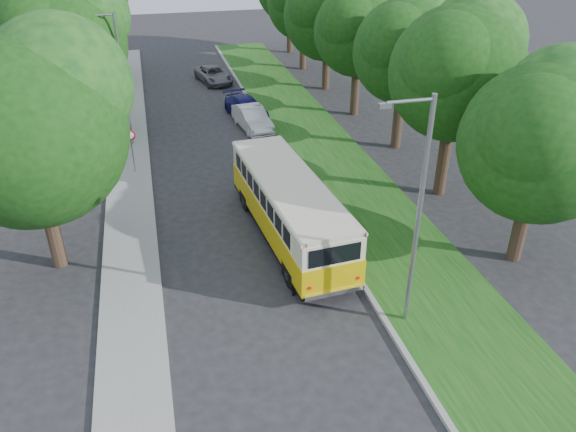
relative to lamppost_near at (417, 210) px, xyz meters
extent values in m
plane|color=#252528|center=(-4.21, 2.50, -4.37)|extent=(120.00, 120.00, 0.00)
cube|color=gray|center=(-0.61, 7.50, -4.29)|extent=(0.20, 70.00, 0.15)
cube|color=#174612|center=(1.74, 7.50, -4.30)|extent=(4.50, 70.00, 0.13)
cube|color=gray|center=(-9.01, 7.50, -4.31)|extent=(2.20, 70.00, 0.12)
cylinder|color=#332319|center=(5.95, 2.50, -2.70)|extent=(0.56, 0.56, 3.35)
sphere|color=#113F0E|center=(5.95, 2.50, 0.58)|extent=(5.85, 5.85, 5.85)
sphere|color=#113F0E|center=(6.97, 3.08, 1.75)|extent=(4.38, 4.38, 4.38)
sphere|color=#113F0E|center=(5.07, 1.77, 1.32)|extent=(4.09, 4.09, 4.09)
cylinder|color=#332319|center=(5.75, 8.50, -2.24)|extent=(0.56, 0.56, 4.26)
sphere|color=#113F0E|center=(5.75, 8.50, 1.54)|extent=(5.98, 5.98, 5.98)
sphere|color=#113F0E|center=(6.80, 9.10, 2.73)|extent=(4.49, 4.49, 4.49)
sphere|color=#113F0E|center=(4.86, 7.75, 2.29)|extent=(4.19, 4.19, 4.19)
cylinder|color=#332319|center=(6.08, 14.50, -2.39)|extent=(0.56, 0.56, 3.95)
sphere|color=#113F0E|center=(6.08, 14.50, 1.13)|extent=(5.61, 5.61, 5.61)
sphere|color=#113F0E|center=(7.06, 15.06, 2.25)|extent=(4.21, 4.21, 4.21)
sphere|color=#113F0E|center=(5.24, 13.80, 1.83)|extent=(3.92, 3.92, 3.92)
cylinder|color=#332319|center=(5.69, 20.50, -2.44)|extent=(0.56, 0.56, 3.86)
sphere|color=#113F0E|center=(5.69, 20.50, 1.05)|extent=(5.64, 5.64, 5.64)
sphere|color=#113F0E|center=(6.68, 21.06, 2.17)|extent=(4.23, 4.23, 4.23)
sphere|color=#113F0E|center=(4.85, 19.80, 1.75)|extent=(3.95, 3.95, 3.95)
cylinder|color=#332319|center=(5.59, 26.50, -2.58)|extent=(0.56, 0.56, 3.58)
sphere|color=#113F0E|center=(5.59, 26.50, 0.96)|extent=(6.36, 6.36, 6.36)
sphere|color=#113F0E|center=(4.64, 25.71, 1.75)|extent=(4.45, 4.45, 4.45)
cylinder|color=#332319|center=(5.46, 32.50, -2.53)|extent=(0.56, 0.56, 3.68)
sphere|color=#113F0E|center=(5.46, 32.50, 0.94)|extent=(5.91, 5.91, 5.91)
cylinder|color=#332319|center=(5.84, 38.50, -2.34)|extent=(0.56, 0.56, 4.05)
cylinder|color=#332319|center=(-11.71, 6.50, -2.53)|extent=(0.56, 0.56, 3.68)
sphere|color=#113F0E|center=(-11.71, 6.50, 1.18)|extent=(6.80, 6.80, 6.80)
sphere|color=#113F0E|center=(-10.52, 7.18, 2.54)|extent=(5.10, 5.10, 5.10)
cylinder|color=#332319|center=(-11.71, 20.50, -2.53)|extent=(0.56, 0.56, 3.68)
sphere|color=#113F0E|center=(-11.71, 20.50, 1.18)|extent=(6.80, 6.80, 6.80)
sphere|color=#113F0E|center=(-10.52, 21.18, 2.54)|extent=(5.10, 5.10, 5.10)
sphere|color=#113F0E|center=(-12.73, 19.65, 2.03)|extent=(4.76, 4.76, 4.76)
cylinder|color=#332319|center=(-11.71, 32.50, -2.53)|extent=(0.56, 0.56, 3.68)
sphere|color=#113F0E|center=(-11.71, 32.50, 1.18)|extent=(6.80, 6.80, 6.80)
cylinder|color=gray|center=(0.09, 0.00, -0.37)|extent=(0.16, 0.16, 8.00)
cylinder|color=gray|center=(-0.61, 0.00, 3.48)|extent=(1.40, 0.10, 0.10)
cube|color=gray|center=(-1.36, 0.00, 3.41)|extent=(0.35, 0.16, 0.14)
cylinder|color=gray|center=(-8.81, 18.50, -0.62)|extent=(0.16, 0.16, 7.50)
cylinder|color=gray|center=(-9.51, 18.50, 2.98)|extent=(1.40, 0.10, 0.10)
cube|color=gray|center=(-10.26, 18.50, 2.91)|extent=(0.35, 0.16, 0.14)
cylinder|color=gray|center=(-8.71, 14.50, -3.12)|extent=(0.06, 0.06, 2.50)
cone|color=red|center=(-8.71, 14.46, -2.22)|extent=(0.56, 0.02, 0.56)
cone|color=white|center=(-8.71, 14.44, -2.22)|extent=(0.40, 0.02, 0.40)
imported|color=#B6B7BC|center=(-2.42, 10.13, -3.70)|extent=(2.81, 4.20, 1.33)
imported|color=silver|center=(-1.44, 19.44, -3.67)|extent=(2.05, 4.42, 1.40)
imported|color=navy|center=(-1.42, 21.74, -3.72)|extent=(2.72, 4.77, 1.30)
imported|color=slate|center=(-2.42, 30.33, -3.76)|extent=(2.90, 4.73, 1.22)
camera|label=1|loc=(-7.48, -13.55, 8.27)|focal=35.00mm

